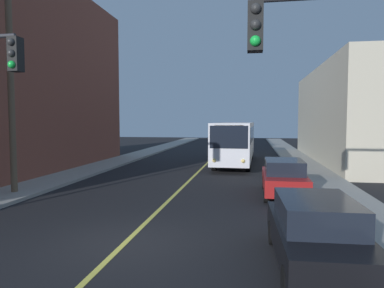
{
  "coord_description": "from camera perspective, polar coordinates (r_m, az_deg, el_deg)",
  "views": [
    {
      "loc": [
        3.39,
        -9.05,
        3.37
      ],
      "look_at": [
        0.0,
        11.17,
        2.0
      ],
      "focal_mm": 33.06,
      "sensor_mm": 36.0,
      "label": 1
    }
  ],
  "objects": [
    {
      "name": "city_bus",
      "position": [
        27.73,
        7.04,
        0.58
      ],
      "size": [
        2.87,
        12.21,
        3.2
      ],
      "color": "silver",
      "rests_on": "ground"
    },
    {
      "name": "sidewalk_left",
      "position": [
        22.07,
        -19.52,
        -4.99
      ],
      "size": [
        2.5,
        90.0,
        0.15
      ],
      "primitive_type": "cube",
      "color": "gray",
      "rests_on": "ground"
    },
    {
      "name": "traffic_signal_right_corner",
      "position": [
        7.89,
        24.72,
        10.29
      ],
      "size": [
        3.75,
        0.48,
        6.0
      ],
      "color": "#2D2D33",
      "rests_on": "sidewalk_right"
    },
    {
      "name": "parked_car_black",
      "position": [
        8.7,
        19.35,
        -13.27
      ],
      "size": [
        1.95,
        4.46,
        1.62
      ],
      "color": "black",
      "rests_on": "ground"
    },
    {
      "name": "utility_pole_near",
      "position": [
        17.99,
        -27.33,
        13.11
      ],
      "size": [
        2.4,
        0.28,
        11.46
      ],
      "color": "brown",
      "rests_on": "sidewalk_left"
    },
    {
      "name": "parked_car_red",
      "position": [
        16.35,
        14.6,
        -5.19
      ],
      "size": [
        1.85,
        4.42,
        1.62
      ],
      "color": "maroon",
      "rests_on": "ground"
    },
    {
      "name": "ground_plane",
      "position": [
        10.23,
        -10.78,
        -15.46
      ],
      "size": [
        120.0,
        120.0,
        0.0
      ],
      "primitive_type": "plane",
      "color": "black"
    },
    {
      "name": "sidewalk_right",
      "position": [
        19.72,
        20.78,
        -6.05
      ],
      "size": [
        2.5,
        90.0,
        0.15
      ],
      "primitive_type": "cube",
      "color": "gray",
      "rests_on": "ground"
    },
    {
      "name": "lane_stripe_center",
      "position": [
        24.52,
        1.48,
        -4.07
      ],
      "size": [
        0.16,
        60.0,
        0.01
      ],
      "primitive_type": "cube",
      "color": "#D8CC4C",
      "rests_on": "ground"
    }
  ]
}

